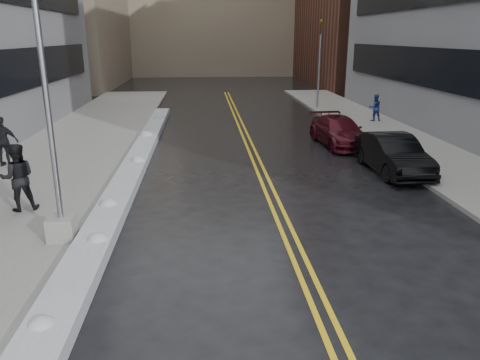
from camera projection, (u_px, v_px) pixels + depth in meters
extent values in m
plane|color=black|center=(193.00, 278.00, 10.22)|extent=(160.00, 160.00, 0.00)
cube|color=gray|center=(58.00, 162.00, 19.29)|extent=(5.50, 50.00, 0.15)
cube|color=gray|center=(426.00, 155.00, 20.47)|extent=(4.00, 50.00, 0.15)
cube|color=gold|center=(252.00, 160.00, 19.92)|extent=(0.12, 50.00, 0.01)
cube|color=gold|center=(259.00, 160.00, 19.94)|extent=(0.12, 50.00, 0.01)
cube|color=silver|center=(131.00, 172.00, 17.61)|extent=(0.90, 30.00, 0.34)
cube|color=gray|center=(62.00, 228.00, 11.75)|extent=(0.65, 0.65, 0.60)
cylinder|color=gray|center=(43.00, 73.00, 10.62)|extent=(0.14, 0.14, 7.00)
cylinder|color=maroon|center=(405.00, 147.00, 20.29)|extent=(0.24, 0.24, 0.60)
sphere|color=maroon|center=(405.00, 140.00, 20.20)|extent=(0.26, 0.26, 0.26)
cylinder|color=maroon|center=(405.00, 146.00, 20.27)|extent=(0.25, 0.10, 0.10)
cylinder|color=gray|center=(319.00, 72.00, 32.93)|extent=(0.14, 0.14, 5.00)
imported|color=#594C0C|center=(321.00, 27.00, 32.05)|extent=(0.16, 0.20, 1.00)
imported|color=black|center=(18.00, 178.00, 13.52)|extent=(1.16, 1.03, 1.99)
imported|color=black|center=(3.00, 141.00, 18.20)|extent=(1.16, 0.50, 1.96)
imported|color=navy|center=(375.00, 108.00, 28.03)|extent=(0.78, 0.61, 1.58)
imported|color=black|center=(393.00, 154.00, 17.87)|extent=(1.70, 4.52, 1.48)
imported|color=#410A15|center=(339.00, 131.00, 22.47)|extent=(2.24, 4.79, 1.35)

